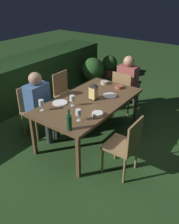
% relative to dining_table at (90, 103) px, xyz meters
% --- Properties ---
extents(ground_plane, '(16.00, 16.00, 0.00)m').
position_rel_dining_table_xyz_m(ground_plane, '(0.00, 0.00, -0.67)').
color(ground_plane, '#26471E').
extents(dining_table, '(1.85, 1.00, 0.72)m').
position_rel_dining_table_xyz_m(dining_table, '(0.00, 0.00, 0.00)').
color(dining_table, brown).
rests_on(dining_table, ground).
extents(chair_side_left_a, '(0.42, 0.40, 0.87)m').
position_rel_dining_table_xyz_m(chair_side_left_a, '(-0.42, -0.89, -0.19)').
color(chair_side_left_a, '#937047').
rests_on(chair_side_left_a, ground).
extents(chair_head_far, '(0.40, 0.42, 0.87)m').
position_rel_dining_table_xyz_m(chair_head_far, '(1.17, 0.00, -0.19)').
color(chair_head_far, '#937047').
rests_on(chair_head_far, ground).
extents(person_in_rust, '(0.48, 0.38, 1.15)m').
position_rel_dining_table_xyz_m(person_in_rust, '(1.37, 0.00, -0.03)').
color(person_in_rust, '#9E4C47').
rests_on(person_in_rust, ground).
extents(chair_side_right_a, '(0.42, 0.40, 0.87)m').
position_rel_dining_table_xyz_m(chair_side_right_a, '(-0.42, 0.89, -0.19)').
color(chair_side_right_a, '#937047').
rests_on(chair_side_right_a, ground).
extents(person_in_blue, '(0.38, 0.47, 1.15)m').
position_rel_dining_table_xyz_m(person_in_blue, '(-0.42, 0.70, -0.03)').
color(person_in_blue, '#426699').
rests_on(person_in_blue, ground).
extents(chair_side_right_b, '(0.42, 0.40, 0.87)m').
position_rel_dining_table_xyz_m(chair_side_right_b, '(0.42, 0.89, -0.19)').
color(chair_side_right_b, '#937047').
rests_on(chair_side_right_b, ground).
extents(lantern_centerpiece, '(0.15, 0.15, 0.27)m').
position_rel_dining_table_xyz_m(lantern_centerpiece, '(0.07, -0.02, 0.20)').
color(lantern_centerpiece, black).
rests_on(lantern_centerpiece, dining_table).
extents(green_bottle_on_table, '(0.07, 0.07, 0.29)m').
position_rel_dining_table_xyz_m(green_bottle_on_table, '(-0.85, -0.30, 0.16)').
color(green_bottle_on_table, '#144723').
rests_on(green_bottle_on_table, dining_table).
extents(wine_glass_a, '(0.08, 0.08, 0.17)m').
position_rel_dining_table_xyz_m(wine_glass_a, '(-0.69, 0.37, 0.17)').
color(wine_glass_a, silver).
rests_on(wine_glass_a, dining_table).
extents(wine_glass_b, '(0.08, 0.08, 0.17)m').
position_rel_dining_table_xyz_m(wine_glass_b, '(-0.31, 0.10, 0.17)').
color(wine_glass_b, silver).
rests_on(wine_glass_b, dining_table).
extents(wine_glass_c, '(0.08, 0.08, 0.17)m').
position_rel_dining_table_xyz_m(wine_glass_c, '(-0.60, -0.25, 0.17)').
color(wine_glass_c, silver).
rests_on(wine_glass_c, dining_table).
extents(plate_a, '(0.23, 0.23, 0.01)m').
position_rel_dining_table_xyz_m(plate_a, '(-0.36, 0.31, 0.06)').
color(plate_a, white).
rests_on(plate_a, dining_table).
extents(plate_b, '(0.23, 0.23, 0.01)m').
position_rel_dining_table_xyz_m(plate_b, '(0.33, -0.18, 0.06)').
color(plate_b, silver).
rests_on(plate_b, dining_table).
extents(bowl_olives, '(0.14, 0.14, 0.05)m').
position_rel_dining_table_xyz_m(bowl_olives, '(0.71, -0.14, 0.08)').
color(bowl_olives, '#9E5138').
rests_on(bowl_olives, dining_table).
extents(bowl_bread, '(0.14, 0.14, 0.06)m').
position_rel_dining_table_xyz_m(bowl_bread, '(0.73, 0.18, 0.08)').
color(bowl_bread, '#BCAD8E').
rests_on(bowl_bread, dining_table).
extents(bowl_salad, '(0.16, 0.16, 0.05)m').
position_rel_dining_table_xyz_m(bowl_salad, '(-0.34, -0.39, 0.08)').
color(bowl_salad, silver).
rests_on(bowl_salad, dining_table).
extents(hedge_backdrop, '(5.39, 0.87, 0.94)m').
position_rel_dining_table_xyz_m(hedge_backdrop, '(0.00, 2.11, -0.20)').
color(hedge_backdrop, '#193816').
rests_on(hedge_backdrop, ground).
extents(potted_plant_by_hedge, '(0.57, 0.57, 0.76)m').
position_rel_dining_table_xyz_m(potted_plant_by_hedge, '(1.93, 1.29, -0.23)').
color(potted_plant_by_hedge, brown).
rests_on(potted_plant_by_hedge, ground).
extents(potted_plant_corner, '(0.42, 0.42, 0.62)m').
position_rel_dining_table_xyz_m(potted_plant_corner, '(2.81, 1.32, -0.31)').
color(potted_plant_corner, brown).
rests_on(potted_plant_corner, ground).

